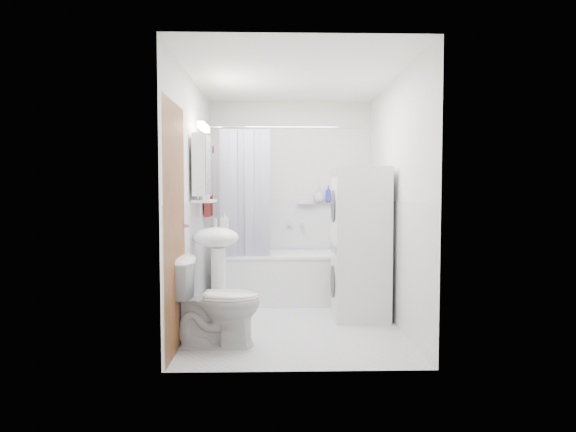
{
  "coord_description": "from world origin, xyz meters",
  "views": [
    {
      "loc": [
        -0.18,
        -4.7,
        1.3
      ],
      "look_at": [
        -0.06,
        0.15,
        1.05
      ],
      "focal_mm": 30.0,
      "sensor_mm": 36.0,
      "label": 1
    }
  ],
  "objects_px": {
    "sink": "(217,252)",
    "toilet": "(216,302)",
    "bathtub": "(287,275)",
    "washer_dryer": "(360,243)"
  },
  "relations": [
    {
      "from": "bathtub",
      "to": "sink",
      "type": "relative_size",
      "value": 1.44
    },
    {
      "from": "bathtub",
      "to": "washer_dryer",
      "type": "relative_size",
      "value": 0.97
    },
    {
      "from": "sink",
      "to": "washer_dryer",
      "type": "height_order",
      "value": "washer_dryer"
    },
    {
      "from": "bathtub",
      "to": "washer_dryer",
      "type": "distance_m",
      "value": 1.15
    },
    {
      "from": "sink",
      "to": "toilet",
      "type": "relative_size",
      "value": 1.38
    },
    {
      "from": "toilet",
      "to": "sink",
      "type": "bearing_deg",
      "value": 6.68
    },
    {
      "from": "bathtub",
      "to": "sink",
      "type": "xyz_separation_m",
      "value": [
        -0.7,
        -0.96,
        0.39
      ]
    },
    {
      "from": "bathtub",
      "to": "toilet",
      "type": "distance_m",
      "value": 1.73
    },
    {
      "from": "bathtub",
      "to": "sink",
      "type": "height_order",
      "value": "sink"
    },
    {
      "from": "washer_dryer",
      "to": "toilet",
      "type": "distance_m",
      "value": 1.65
    }
  ]
}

